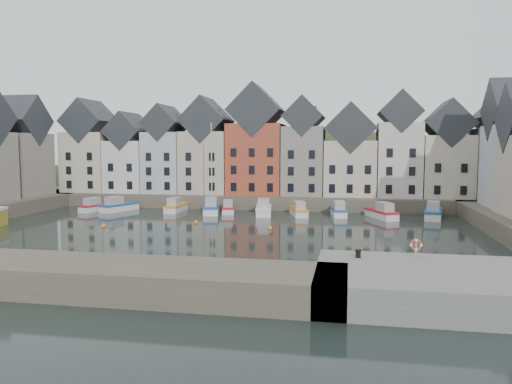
% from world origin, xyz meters
% --- Properties ---
extents(ground, '(260.00, 260.00, 0.00)m').
position_xyz_m(ground, '(0.00, 0.00, 0.00)').
color(ground, black).
rests_on(ground, ground).
extents(far_quay, '(90.00, 16.00, 2.00)m').
position_xyz_m(far_quay, '(0.00, 30.00, 1.00)').
color(far_quay, '#4D483B').
rests_on(far_quay, ground).
extents(near_quay, '(18.00, 10.00, 2.00)m').
position_xyz_m(near_quay, '(22.00, -20.00, 1.00)').
color(near_quay, '#60605E').
rests_on(near_quay, ground).
extents(hillside, '(153.60, 70.40, 64.00)m').
position_xyz_m(hillside, '(0.02, 56.00, -17.96)').
color(hillside, '#222D16').
rests_on(hillside, ground).
extents(far_terrace, '(72.37, 8.16, 17.78)m').
position_xyz_m(far_terrace, '(3.21, 28.00, 8.88)').
color(far_terrace, beige).
rests_on(far_terrace, far_quay).
extents(mooring_buoys, '(20.50, 5.50, 0.50)m').
position_xyz_m(mooring_buoys, '(-4.00, 5.33, 0.15)').
color(mooring_buoys, orange).
rests_on(mooring_buoys, ground).
extents(boat_a, '(3.25, 6.29, 2.31)m').
position_xyz_m(boat_a, '(-22.60, 16.99, 0.69)').
color(boat_a, silver).
rests_on(boat_a, ground).
extents(boat_b, '(4.12, 6.83, 2.51)m').
position_xyz_m(boat_b, '(-19.12, 17.42, 0.75)').
color(boat_b, silver).
rests_on(boat_b, ground).
extents(boat_c, '(2.10, 6.26, 2.38)m').
position_xyz_m(boat_c, '(-10.44, 18.46, 0.71)').
color(boat_c, silver).
rests_on(boat_c, ground).
extents(boat_d, '(3.64, 7.29, 13.35)m').
position_xyz_m(boat_d, '(-4.64, 17.59, 0.87)').
color(boat_d, silver).
rests_on(boat_d, ground).
extents(boat_e, '(2.96, 5.91, 2.17)m').
position_xyz_m(boat_e, '(-2.41, 18.64, 0.65)').
color(boat_e, silver).
rests_on(boat_e, ground).
extents(boat_f, '(3.19, 7.18, 2.66)m').
position_xyz_m(boat_f, '(3.10, 17.33, 0.79)').
color(boat_f, silver).
rests_on(boat_f, ground).
extents(boat_g, '(3.39, 6.28, 2.30)m').
position_xyz_m(boat_g, '(8.07, 17.45, 0.69)').
color(boat_g, silver).
rests_on(boat_g, ground).
extents(boat_h, '(2.63, 6.28, 2.34)m').
position_xyz_m(boat_h, '(13.61, 18.37, 0.70)').
color(boat_h, silver).
rests_on(boat_h, ground).
extents(boat_i, '(4.45, 6.69, 2.47)m').
position_xyz_m(boat_i, '(19.41, 16.78, 0.74)').
color(boat_i, silver).
rests_on(boat_i, ground).
extents(boat_j, '(3.35, 7.18, 2.65)m').
position_xyz_m(boat_j, '(26.21, 17.91, 0.79)').
color(boat_j, silver).
rests_on(boat_j, ground).
extents(mooring_bollard, '(0.48, 0.48, 0.56)m').
position_xyz_m(mooring_bollard, '(15.68, -17.29, 2.31)').
color(mooring_bollard, black).
rests_on(mooring_bollard, near_quay).
extents(life_ring_post, '(0.80, 0.17, 1.30)m').
position_xyz_m(life_ring_post, '(19.61, -16.54, 2.86)').
color(life_ring_post, gray).
rests_on(life_ring_post, near_quay).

